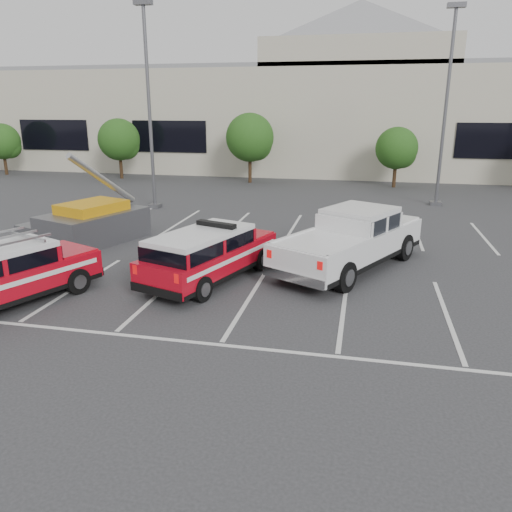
{
  "coord_description": "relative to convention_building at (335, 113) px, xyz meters",
  "views": [
    {
      "loc": [
        3.04,
        -12.93,
        5.36
      ],
      "look_at": [
        0.03,
        0.93,
        1.05
      ],
      "focal_mm": 35.0,
      "sensor_mm": 36.0,
      "label": 1
    }
  ],
  "objects": [
    {
      "name": "light_pole_left",
      "position": [
        -8.18,
        -19.86,
        0.47
      ],
      "size": [
        0.9,
        0.6,
        10.24
      ],
      "color": "#59595E",
      "rests_on": "ground"
    },
    {
      "name": "tree_mid_left",
      "position": [
        -5.09,
        -9.82,
        -1.68
      ],
      "size": [
        3.37,
        3.37,
        4.85
      ],
      "color": "#3F2B19",
      "rests_on": "ground"
    },
    {
      "name": "tree_far_left",
      "position": [
        -25.09,
        -9.82,
        -2.22
      ],
      "size": [
        2.77,
        2.77,
        3.99
      ],
      "color": "#3F2B19",
      "rests_on": "ground"
    },
    {
      "name": "white_pickup",
      "position": [
        2.55,
        -28.2,
        -3.92
      ],
      "size": [
        5.01,
        6.81,
        2.0
      ],
      "rotation": [
        0.0,
        0.0,
        -0.48
      ],
      "color": "silver",
      "rests_on": "ground"
    },
    {
      "name": "ground",
      "position": [
        -0.18,
        -31.86,
        -4.72
      ],
      "size": [
        120.0,
        120.0,
        0.0
      ],
      "primitive_type": "plane",
      "color": "#2D2D2F",
      "rests_on": "ground"
    },
    {
      "name": "light_pole_mid",
      "position": [
        6.82,
        -15.86,
        0.47
      ],
      "size": [
        0.9,
        0.6,
        10.24
      ],
      "color": "#59595E",
      "rests_on": "ground"
    },
    {
      "name": "utility_rig",
      "position": [
        -7.94,
        -26.93,
        -3.99
      ],
      "size": [
        4.69,
        4.59,
        3.64
      ],
      "rotation": [
        0.0,
        0.0,
        -0.34
      ],
      "color": "#59595E",
      "rests_on": "ground"
    },
    {
      "name": "convention_building",
      "position": [
        0.0,
        0.0,
        0.0
      ],
      "size": [
        60.0,
        16.99,
        13.2
      ],
      "color": "#BDB6A0",
      "rests_on": "ground"
    },
    {
      "name": "stall_markings",
      "position": [
        -0.18,
        -27.36,
        -4.71
      ],
      "size": [
        23.0,
        15.0,
        0.01
      ],
      "primitive_type": "cube",
      "color": "silver",
      "rests_on": "ground"
    },
    {
      "name": "ladder_suv",
      "position": [
        -6.69,
        -33.59,
        -3.95
      ],
      "size": [
        3.65,
        5.24,
        1.92
      ],
      "rotation": [
        0.0,
        0.0,
        -0.4
      ],
      "color": "#B10817",
      "rests_on": "ground"
    },
    {
      "name": "tree_left",
      "position": [
        -15.09,
        -9.82,
        -1.95
      ],
      "size": [
        3.07,
        3.07,
        4.42
      ],
      "color": "#3F2B19",
      "rests_on": "ground"
    },
    {
      "name": "tree_mid_right",
      "position": [
        4.91,
        -9.82,
        -2.22
      ],
      "size": [
        2.77,
        2.77,
        3.99
      ],
      "color": "#3F2B19",
      "rests_on": "ground"
    },
    {
      "name": "fire_chief_suv",
      "position": [
        -1.77,
        -30.47,
        -3.98
      ],
      "size": [
        3.42,
        5.47,
        1.81
      ],
      "rotation": [
        0.0,
        0.0,
        -0.33
      ],
      "color": "#B10817",
      "rests_on": "ground"
    }
  ]
}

